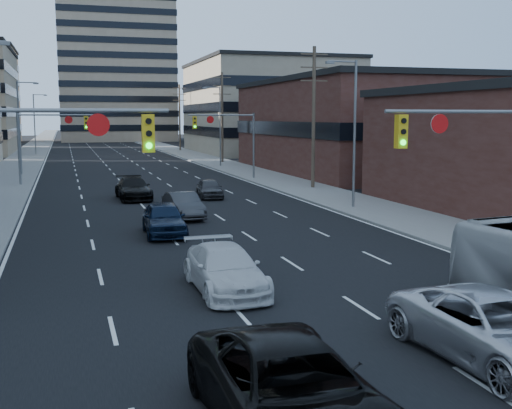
{
  "coord_description": "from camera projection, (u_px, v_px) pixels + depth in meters",
  "views": [
    {
      "loc": [
        -6.45,
        -10.77,
        5.61
      ],
      "look_at": [
        0.72,
        13.21,
        2.2
      ],
      "focal_mm": 45.0,
      "sensor_mm": 36.0,
      "label": 1
    }
  ],
  "objects": [
    {
      "name": "office_right_far",
      "position": [
        267.0,
        108.0,
        102.5
      ],
      "size": [
        22.0,
        28.0,
        14.0
      ],
      "primitive_type": "cube",
      "color": "gray",
      "rests_on": "ground"
    },
    {
      "name": "black_pickup",
      "position": [
        292.0,
        392.0,
        11.27
      ],
      "size": [
        2.83,
        5.99,
        1.65
      ],
      "primitive_type": "imported",
      "rotation": [
        0.0,
        0.0,
        0.01
      ],
      "color": "black",
      "rests_on": "ground"
    },
    {
      "name": "streetlight_left_mid",
      "position": [
        21.0,
        123.0,
        61.4
      ],
      "size": [
        2.03,
        0.22,
        9.0
      ],
      "color": "slate",
      "rests_on": "ground"
    },
    {
      "name": "ground",
      "position": [
        411.0,
        400.0,
        12.81
      ],
      "size": [
        400.0,
        400.0,
        0.0
      ],
      "primitive_type": "plane",
      "color": "black",
      "rests_on": "ground"
    },
    {
      "name": "signal_near_right",
      "position": [
        488.0,
        155.0,
        21.93
      ],
      "size": [
        6.59,
        0.33,
        6.0
      ],
      "color": "slate",
      "rests_on": "ground"
    },
    {
      "name": "utility_pole_distant",
      "position": [
        180.0,
        116.0,
        106.62
      ],
      "size": [
        2.2,
        0.28,
        11.0
      ],
      "color": "#4C3D2D",
      "rests_on": "ground"
    },
    {
      "name": "sedan_grey_center",
      "position": [
        183.0,
        205.0,
        35.79
      ],
      "size": [
        1.84,
        4.48,
        1.44
      ],
      "primitive_type": "imported",
      "rotation": [
        0.0,
        0.0,
        0.07
      ],
      "color": "#323235",
      "rests_on": "ground"
    },
    {
      "name": "white_van",
      "position": [
        225.0,
        269.0,
        20.77
      ],
      "size": [
        2.11,
        5.06,
        1.46
      ],
      "primitive_type": "imported",
      "rotation": [
        0.0,
        0.0,
        0.01
      ],
      "color": "silver",
      "rests_on": "ground"
    },
    {
      "name": "sidewalk_left",
      "position": [
        39.0,
        144.0,
        132.94
      ],
      "size": [
        5.0,
        300.0,
        0.15
      ],
      "primitive_type": "cube",
      "color": "slate",
      "rests_on": "ground"
    },
    {
      "name": "signal_near_left",
      "position": [
        27.0,
        164.0,
        17.7
      ],
      "size": [
        6.59,
        0.33,
        6.0
      ],
      "color": "slate",
      "rests_on": "ground"
    },
    {
      "name": "utility_pole_midblock",
      "position": [
        222.0,
        116.0,
        78.15
      ],
      "size": [
        2.2,
        0.28,
        11.0
      ],
      "color": "#4C3D2D",
      "rests_on": "ground"
    },
    {
      "name": "road_surface",
      "position": [
        96.0,
        144.0,
        136.22
      ],
      "size": [
        18.0,
        300.0,
        0.02
      ],
      "primitive_type": "cube",
      "color": "black",
      "rests_on": "ground"
    },
    {
      "name": "sedan_grey_right",
      "position": [
        209.0,
        188.0,
        44.82
      ],
      "size": [
        1.89,
        4.06,
        1.35
      ],
      "primitive_type": "imported",
      "rotation": [
        0.0,
        0.0,
        -0.08
      ],
      "color": "#353437",
      "rests_on": "ground"
    },
    {
      "name": "apartment_tower",
      "position": [
        113.0,
        18.0,
        152.99
      ],
      "size": [
        26.0,
        26.0,
        58.0
      ],
      "primitive_type": "cube",
      "color": "gray",
      "rests_on": "ground"
    },
    {
      "name": "streetlight_left_far",
      "position": [
        36.0,
        121.0,
        94.63
      ],
      "size": [
        2.03,
        0.22,
        9.0
      ],
      "color": "slate",
      "rests_on": "ground"
    },
    {
      "name": "sidewalk_right",
      "position": [
        150.0,
        143.0,
        139.47
      ],
      "size": [
        5.0,
        300.0,
        0.15
      ],
      "primitive_type": "cube",
      "color": "slate",
      "rests_on": "ground"
    },
    {
      "name": "sedan_blue",
      "position": [
        164.0,
        219.0,
        30.65
      ],
      "size": [
        2.1,
        4.77,
        1.6
      ],
      "primitive_type": "imported",
      "rotation": [
        0.0,
        0.0,
        -0.05
      ],
      "color": "black",
      "rests_on": "ground"
    },
    {
      "name": "utility_pole_block",
      "position": [
        314.0,
        115.0,
        49.67
      ],
      "size": [
        2.2,
        0.28,
        11.0
      ],
      "color": "#4C3D2D",
      "rests_on": "ground"
    },
    {
      "name": "streetlight_right_near",
      "position": [
        352.0,
        127.0,
        38.79
      ],
      "size": [
        2.03,
        0.22,
        9.0
      ],
      "color": "slate",
      "rests_on": "ground"
    },
    {
      "name": "signal_far_right",
      "position": [
        229.0,
        132.0,
        57.12
      ],
      "size": [
        6.09,
        0.33,
        6.0
      ],
      "color": "slate",
      "rests_on": "ground"
    },
    {
      "name": "streetlight_right_far",
      "position": [
        219.0,
        122.0,
        72.02
      ],
      "size": [
        2.03,
        0.22,
        9.0
      ],
      "color": "slate",
      "rests_on": "ground"
    },
    {
      "name": "bg_block_right",
      "position": [
        241.0,
        115.0,
        144.49
      ],
      "size": [
        22.0,
        22.0,
        12.0
      ],
      "primitive_type": "cube",
      "color": "gray",
      "rests_on": "ground"
    },
    {
      "name": "signal_far_left",
      "position": [
        48.0,
        133.0,
        52.76
      ],
      "size": [
        6.09,
        0.33,
        6.0
      ],
      "color": "slate",
      "rests_on": "ground"
    },
    {
      "name": "silver_suv",
      "position": [
        496.0,
        329.0,
        14.69
      ],
      "size": [
        3.06,
        5.95,
        1.6
      ],
      "primitive_type": "imported",
      "rotation": [
        0.0,
        0.0,
        0.07
      ],
      "color": "silver",
      "rests_on": "ground"
    },
    {
      "name": "storefront_right_mid",
      "position": [
        369.0,
        128.0,
        66.48
      ],
      "size": [
        20.0,
        30.0,
        9.0
      ],
      "primitive_type": "cube",
      "color": "#472119",
      "rests_on": "ground"
    },
    {
      "name": "sedan_black_far",
      "position": [
        133.0,
        188.0,
        43.99
      ],
      "size": [
        2.29,
        5.31,
        1.52
      ],
      "primitive_type": "imported",
      "rotation": [
        0.0,
        0.0,
        0.03
      ],
      "color": "black",
      "rests_on": "ground"
    }
  ]
}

